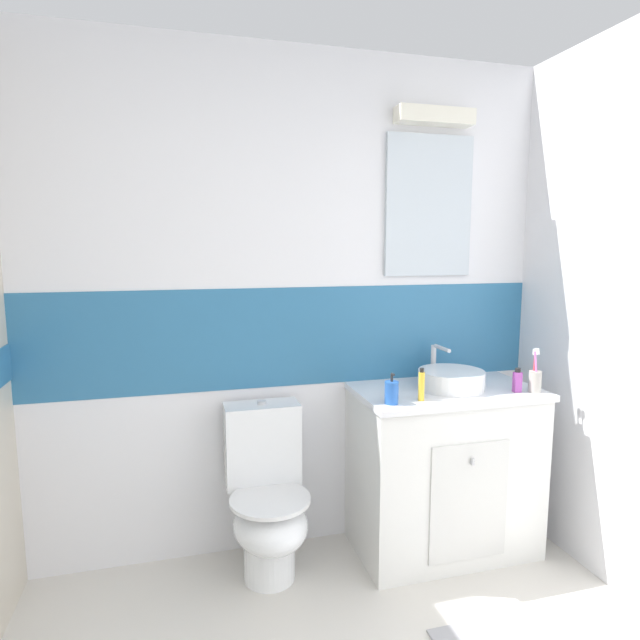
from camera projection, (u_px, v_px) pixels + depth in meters
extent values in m
cube|color=white|center=(295.00, 460.00, 2.79)|extent=(3.20, 0.10, 0.85)
cube|color=teal|center=(295.00, 335.00, 2.69)|extent=(3.20, 0.10, 0.50)
cube|color=white|center=(293.00, 170.00, 2.58)|extent=(3.20, 0.10, 1.15)
cube|color=silver|center=(429.00, 206.00, 2.73)|extent=(0.48, 0.02, 0.72)
cube|color=white|center=(435.00, 116.00, 2.63)|extent=(0.41, 0.10, 0.08)
cube|color=silver|center=(443.00, 472.00, 2.69)|extent=(0.89, 0.50, 0.82)
cube|color=white|center=(446.00, 391.00, 2.62)|extent=(0.91, 0.52, 0.03)
cube|color=silver|center=(469.00, 502.00, 2.45)|extent=(0.40, 0.01, 0.57)
cylinder|color=silver|center=(473.00, 462.00, 2.41)|extent=(0.02, 0.02, 0.03)
cylinder|color=white|center=(451.00, 379.00, 2.61)|extent=(0.33, 0.33, 0.09)
cylinder|color=#AFB1BA|center=(451.00, 372.00, 2.61)|extent=(0.27, 0.27, 0.01)
cylinder|color=silver|center=(433.00, 362.00, 2.79)|extent=(0.03, 0.03, 0.18)
cylinder|color=silver|center=(442.00, 348.00, 2.69)|extent=(0.02, 0.15, 0.02)
cylinder|color=white|center=(270.00, 560.00, 2.47)|extent=(0.24, 0.24, 0.18)
ellipsoid|color=white|center=(270.00, 524.00, 2.40)|extent=(0.34, 0.42, 0.22)
cylinder|color=white|center=(270.00, 499.00, 2.39)|extent=(0.37, 0.37, 0.02)
cube|color=white|center=(262.00, 443.00, 2.56)|extent=(0.36, 0.17, 0.40)
cylinder|color=silver|center=(262.00, 402.00, 2.53)|extent=(0.04, 0.04, 0.02)
cylinder|color=#B2ADA3|center=(535.00, 382.00, 2.55)|extent=(0.06, 0.06, 0.10)
cylinder|color=#D83F4C|center=(534.00, 369.00, 2.55)|extent=(0.03, 0.03, 0.16)
cube|color=white|center=(535.00, 352.00, 2.54)|extent=(0.02, 0.02, 0.03)
cylinder|color=#D872BF|center=(536.00, 369.00, 2.53)|extent=(0.03, 0.02, 0.17)
cube|color=white|center=(537.00, 351.00, 2.52)|extent=(0.01, 0.02, 0.03)
cylinder|color=#2659B2|center=(392.00, 393.00, 2.36)|extent=(0.06, 0.06, 0.10)
cylinder|color=#262626|center=(392.00, 378.00, 2.35)|extent=(0.01, 0.01, 0.04)
cylinder|color=#262626|center=(393.00, 374.00, 2.33)|extent=(0.01, 0.02, 0.01)
cylinder|color=yellow|center=(421.00, 386.00, 2.40)|extent=(0.03, 0.03, 0.13)
cylinder|color=black|center=(422.00, 370.00, 2.39)|extent=(0.02, 0.02, 0.02)
cube|color=#993F99|center=(517.00, 382.00, 2.55)|extent=(0.04, 0.03, 0.10)
cylinder|color=black|center=(518.00, 370.00, 2.54)|extent=(0.03, 0.03, 0.02)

